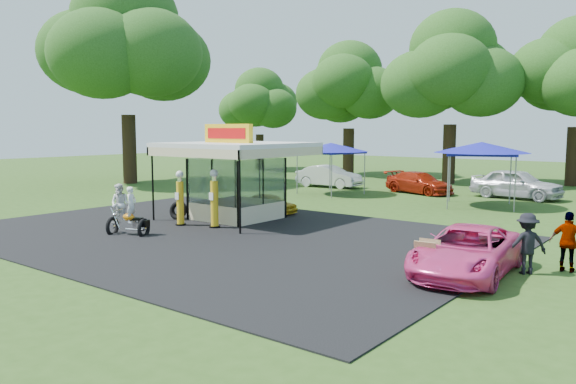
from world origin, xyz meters
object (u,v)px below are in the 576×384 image
object	(u,v)px
spectator_east_a	(527,244)
bg_car_a	(329,176)
gas_pump_left	(180,200)
a_frame_sign	(427,259)
pink_sedan	(467,251)
spectator_east_b	(569,242)
motorcycle	(130,216)
bg_car_b	(419,183)
gas_station_kiosk	(237,179)
bg_car_c	(516,184)
spectator_west	(120,204)
tent_east	(481,148)
kiosk_car	(269,203)
tent_west	(331,148)
gas_pump_right	(214,200)

from	to	relation	value
spectator_east_a	bg_car_a	bearing A→B (deg)	-81.84
gas_pump_left	spectator_east_a	world-z (taller)	gas_pump_left
gas_pump_left	a_frame_sign	size ratio (longest dim) A/B	2.20
gas_pump_left	pink_sedan	bearing A→B (deg)	-1.86
gas_pump_left	spectator_east_b	world-z (taller)	gas_pump_left
motorcycle	bg_car_b	size ratio (longest dim) A/B	0.42
gas_station_kiosk	bg_car_c	world-z (taller)	gas_station_kiosk
spectator_east_a	spectator_west	bearing A→B (deg)	-31.82
motorcycle	a_frame_sign	distance (m)	11.34
bg_car_c	spectator_west	bearing A→B (deg)	157.49
spectator_west	spectator_east_a	bearing A→B (deg)	-12.99
tent_east	pink_sedan	bearing A→B (deg)	-72.05
kiosk_car	gas_pump_left	bearing A→B (deg)	172.21
pink_sedan	bg_car_b	size ratio (longest dim) A/B	1.05
bg_car_a	tent_west	size ratio (longest dim) A/B	1.01
tent_west	gas_pump_right	bearing A→B (deg)	-76.95
bg_car_a	bg_car_b	bearing A→B (deg)	-90.98
spectator_east_a	bg_car_b	distance (m)	19.32
gas_pump_right	bg_car_b	size ratio (longest dim) A/B	0.52
gas_station_kiosk	a_frame_sign	bearing A→B (deg)	-20.78
motorcycle	bg_car_b	world-z (taller)	motorcycle
tent_east	gas_pump_left	bearing A→B (deg)	-119.67
gas_pump_right	tent_west	bearing A→B (deg)	103.05
spectator_west	bg_car_b	distance (m)	18.81
spectator_east_b	bg_car_a	distance (m)	23.30
gas_pump_left	spectator_west	xyz separation A→B (m)	(-2.32, -1.25, -0.24)
pink_sedan	tent_east	world-z (taller)	tent_east
pink_sedan	spectator_east_b	size ratio (longest dim) A/B	2.82
a_frame_sign	tent_west	bearing A→B (deg)	124.46
gas_pump_right	tent_west	distance (m)	13.22
gas_station_kiosk	pink_sedan	xyz separation A→B (m)	(11.42, -3.06, -1.12)
pink_sedan	tent_east	xyz separation A→B (m)	(-4.46, 13.78, 2.33)
gas_station_kiosk	bg_car_b	world-z (taller)	gas_station_kiosk
motorcycle	gas_pump_right	bearing A→B (deg)	44.57
gas_pump_left	pink_sedan	xyz separation A→B (m)	(12.09, -0.39, -0.43)
gas_station_kiosk	bg_car_c	xyz separation A→B (m)	(7.46, 15.28, -0.93)
pink_sedan	bg_car_c	xyz separation A→B (m)	(-3.96, 18.33, 0.19)
pink_sedan	tent_west	size ratio (longest dim) A/B	1.07
pink_sedan	bg_car_c	size ratio (longest dim) A/B	0.96
spectator_west	tent_west	size ratio (longest dim) A/B	0.38
pink_sedan	tent_west	distance (m)	19.35
gas_pump_left	motorcycle	world-z (taller)	gas_pump_left
gas_station_kiosk	bg_car_b	bearing A→B (deg)	82.04
motorcycle	pink_sedan	world-z (taller)	motorcycle
motorcycle	spectator_east_b	world-z (taller)	motorcycle
spectator_east_a	tent_east	distance (m)	14.00
motorcycle	spectator_east_b	bearing A→B (deg)	-4.08
bg_car_b	tent_east	distance (m)	6.51
bg_car_c	gas_station_kiosk	bearing A→B (deg)	160.01
spectator_east_b	tent_west	size ratio (longest dim) A/B	0.38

